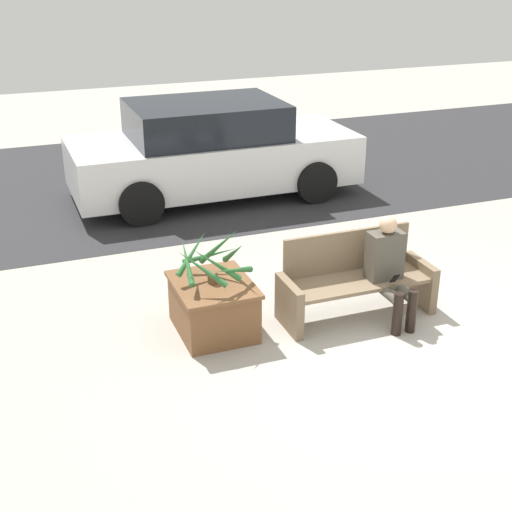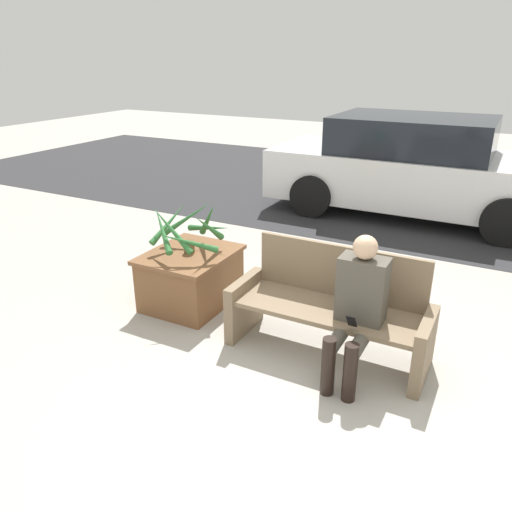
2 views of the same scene
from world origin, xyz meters
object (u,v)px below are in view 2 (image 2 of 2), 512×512
at_px(person_seated, 357,304).
at_px(parked_car, 415,168).
at_px(bench, 330,308).
at_px(planter_box, 191,276).
at_px(potted_plant, 188,228).

bearing_deg(person_seated, parked_car, 96.29).
bearing_deg(bench, parked_car, 92.90).
relative_size(bench, planter_box, 1.81).
height_order(person_seated, parked_car, parked_car).
bearing_deg(person_seated, potted_plant, 167.97).
height_order(planter_box, potted_plant, potted_plant).
height_order(person_seated, planter_box, person_seated).
bearing_deg(parked_car, planter_box, -107.51).
bearing_deg(parked_car, person_seated, -83.71).
height_order(bench, potted_plant, potted_plant).
bearing_deg(potted_plant, planter_box, -51.51).
relative_size(person_seated, planter_box, 1.23).
bearing_deg(parked_car, potted_plant, -107.55).
bearing_deg(planter_box, person_seated, -11.96).
relative_size(person_seated, parked_car, 0.26).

